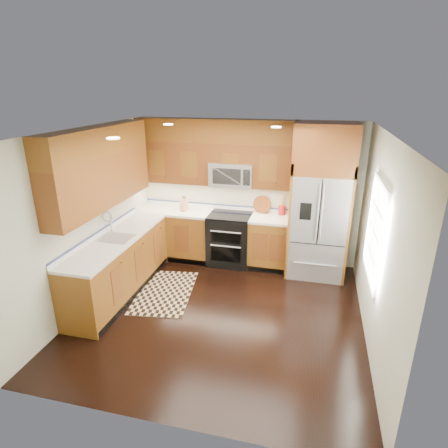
% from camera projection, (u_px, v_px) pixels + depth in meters
% --- Properties ---
extents(ground, '(4.00, 4.00, 0.00)m').
position_uv_depth(ground, '(221.00, 313.00, 5.48)').
color(ground, black).
rests_on(ground, ground).
extents(wall_back, '(4.00, 0.02, 2.60)m').
position_uv_depth(wall_back, '(247.00, 192.00, 6.85)').
color(wall_back, silver).
rests_on(wall_back, ground).
extents(wall_left, '(0.02, 4.00, 2.60)m').
position_uv_depth(wall_left, '(88.00, 218.00, 5.48)').
color(wall_left, silver).
rests_on(wall_left, ground).
extents(wall_right, '(0.02, 4.00, 2.60)m').
position_uv_depth(wall_right, '(378.00, 245.00, 4.58)').
color(wall_right, silver).
rests_on(wall_right, ground).
extents(window, '(0.04, 1.10, 1.30)m').
position_uv_depth(window, '(375.00, 231.00, 4.73)').
color(window, white).
rests_on(window, ground).
extents(base_cabinets, '(2.85, 3.00, 0.90)m').
position_uv_depth(base_cabinets, '(164.00, 252.00, 6.42)').
color(base_cabinets, brown).
rests_on(base_cabinets, ground).
extents(countertop, '(2.86, 3.01, 0.04)m').
position_uv_depth(countertop, '(173.00, 225.00, 6.33)').
color(countertop, white).
rests_on(countertop, base_cabinets).
extents(upper_cabinets, '(2.85, 3.00, 1.15)m').
position_uv_depth(upper_cabinets, '(168.00, 159.00, 6.03)').
color(upper_cabinets, brown).
rests_on(upper_cabinets, ground).
extents(range, '(0.76, 0.67, 0.95)m').
position_uv_depth(range, '(230.00, 239.00, 6.90)').
color(range, black).
rests_on(range, ground).
extents(microwave, '(0.76, 0.40, 0.42)m').
position_uv_depth(microwave, '(232.00, 174.00, 6.60)').
color(microwave, '#B2B2B7').
rests_on(microwave, ground).
extents(refrigerator, '(0.98, 0.75, 2.60)m').
position_uv_depth(refrigerator, '(320.00, 202.00, 6.22)').
color(refrigerator, '#B2B2B7').
rests_on(refrigerator, ground).
extents(sink_faucet, '(0.54, 0.44, 0.37)m').
position_uv_depth(sink_faucet, '(115.00, 234.00, 5.74)').
color(sink_faucet, '#B2B2B7').
rests_on(sink_faucet, countertop).
extents(rug, '(1.02, 1.50, 0.01)m').
position_uv_depth(rug, '(165.00, 292.00, 6.03)').
color(rug, black).
rests_on(rug, ground).
extents(knife_block, '(0.12, 0.15, 0.28)m').
position_uv_depth(knife_block, '(184.00, 204.00, 6.95)').
color(knife_block, tan).
rests_on(knife_block, countertop).
extents(utensil_crock, '(0.13, 0.13, 0.36)m').
position_uv_depth(utensil_crock, '(282.00, 208.00, 6.72)').
color(utensil_crock, '#AE151F').
rests_on(utensil_crock, countertop).
extents(cutting_board, '(0.37, 0.37, 0.02)m').
position_uv_depth(cutting_board, '(262.00, 212.00, 6.86)').
color(cutting_board, brown).
rests_on(cutting_board, countertop).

